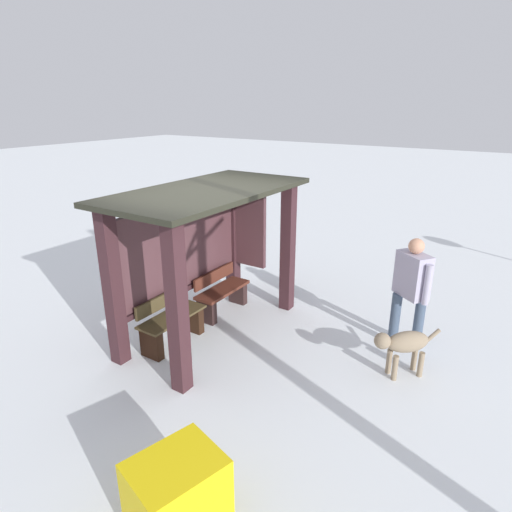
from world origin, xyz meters
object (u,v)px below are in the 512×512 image
(bus_shelter, at_px, (205,233))
(dog, at_px, (404,344))
(person_walking, at_px, (411,285))
(bench_left_inside, at_px, (172,323))
(grit_bin, at_px, (178,499))
(bench_center_inside, at_px, (222,294))

(bus_shelter, height_order, dog, bus_shelter)
(person_walking, height_order, dog, person_walking)
(bench_left_inside, xyz_separation_m, grit_bin, (-2.16, -2.11, 0.04))
(bus_shelter, height_order, person_walking, bus_shelter)
(bus_shelter, relative_size, dog, 4.49)
(bench_left_inside, distance_m, person_walking, 3.42)
(bus_shelter, xyz_separation_m, bench_left_inside, (-0.68, 0.12, -1.19))
(grit_bin, bearing_deg, bus_shelter, 35.03)
(person_walking, xyz_separation_m, dog, (-0.77, -0.16, -0.50))
(bench_left_inside, bearing_deg, dog, -71.50)
(bench_center_inside, xyz_separation_m, grit_bin, (-3.35, -2.11, 0.05))
(dog, bearing_deg, bench_center_inside, 86.54)
(bench_center_inside, height_order, person_walking, person_walking)
(bus_shelter, xyz_separation_m, bench_center_inside, (0.51, 0.11, -1.19))
(bus_shelter, distance_m, person_walking, 3.00)
(grit_bin, bearing_deg, dog, -15.87)
(person_walking, bearing_deg, bench_left_inside, 121.92)
(bus_shelter, distance_m, bench_center_inside, 1.30)
(bus_shelter, bearing_deg, dog, -83.56)
(dog, bearing_deg, person_walking, 11.47)
(bus_shelter, height_order, grit_bin, bus_shelter)
(bench_left_inside, height_order, person_walking, person_walking)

